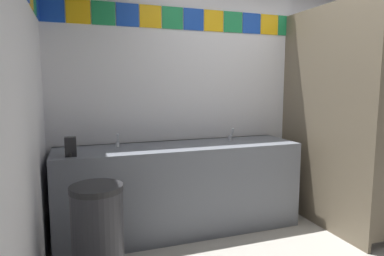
# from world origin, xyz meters

# --- Properties ---
(wall_back) EXTENTS (4.27, 0.09, 2.83)m
(wall_back) POSITION_xyz_m (0.00, 1.52, 1.42)
(wall_back) COLOR silver
(wall_back) RESTS_ON ground_plane
(wall_side) EXTENTS (0.09, 2.97, 2.83)m
(wall_side) POSITION_xyz_m (-2.17, -0.00, 1.42)
(wall_side) COLOR silver
(wall_side) RESTS_ON ground_plane
(vanity_counter) EXTENTS (2.34, 0.61, 0.86)m
(vanity_counter) POSITION_xyz_m (-0.91, 1.18, 0.44)
(vanity_counter) COLOR slate
(vanity_counter) RESTS_ON ground_plane
(faucet_left) EXTENTS (0.04, 0.10, 0.14)m
(faucet_left) POSITION_xyz_m (-1.50, 1.27, 0.91)
(faucet_left) COLOR silver
(faucet_left) RESTS_ON vanity_counter
(faucet_right) EXTENTS (0.04, 0.10, 0.14)m
(faucet_right) POSITION_xyz_m (-0.33, 1.27, 0.91)
(faucet_right) COLOR silver
(faucet_right) RESTS_ON vanity_counter
(soap_dispenser) EXTENTS (0.09, 0.09, 0.16)m
(soap_dispenser) POSITION_xyz_m (-1.91, 1.00, 0.94)
(soap_dispenser) COLOR black
(soap_dispenser) RESTS_ON vanity_counter
(stall_divider) EXTENTS (0.92, 1.30, 2.21)m
(stall_divider) POSITION_xyz_m (0.64, 0.59, 1.10)
(stall_divider) COLOR #726651
(stall_divider) RESTS_ON ground_plane
(toilet) EXTENTS (0.39, 0.49, 0.74)m
(toilet) POSITION_xyz_m (0.97, 1.11, 0.30)
(toilet) COLOR white
(toilet) RESTS_ON ground_plane
(trash_bin) EXTENTS (0.36, 0.36, 0.77)m
(trash_bin) POSITION_xyz_m (-1.75, 0.40, 0.38)
(trash_bin) COLOR #333338
(trash_bin) RESTS_ON ground_plane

